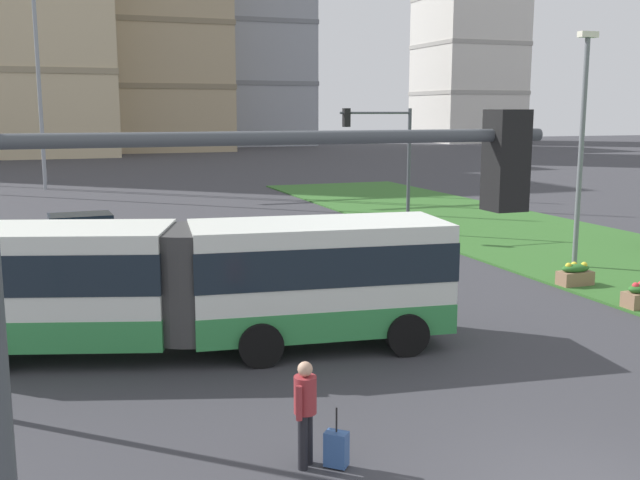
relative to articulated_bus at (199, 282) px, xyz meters
name	(u,v)px	position (x,y,z in m)	size (l,w,h in m)	color
articulated_bus	(199,282)	(0.00, 0.00, 0.00)	(12.04, 4.96, 3.00)	silver
car_white_van	(84,235)	(-2.02, 13.53, -0.90)	(4.48, 2.19, 1.58)	silver
pedestrian_crossing	(305,407)	(0.46, -6.34, -0.65)	(0.42, 0.46, 1.74)	black
rolling_suitcase	(336,449)	(0.91, -6.54, -1.34)	(0.43, 0.42, 0.97)	#335693
flower_planter_3	(575,274)	(12.49, 2.19, -1.23)	(1.10, 0.56, 0.74)	#937051
traffic_light_near_left	(213,349)	(-2.05, -11.70, 2.25)	(4.19, 0.28, 5.59)	#474C51
traffic_light_far_right	(387,149)	(10.97, 13.30, 2.26)	(3.43, 0.28, 5.69)	#474C51
streetlight_median	(582,140)	(14.39, 4.60, 2.91)	(0.70, 0.28, 8.25)	slate
apartment_tower_eastcentre	(261,27)	(30.34, 103.82, 17.40)	(14.91, 15.01, 38.07)	#9EA3AD
apartment_tower_east	(470,23)	(68.42, 102.20, 19.27)	(15.86, 15.83, 41.79)	silver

